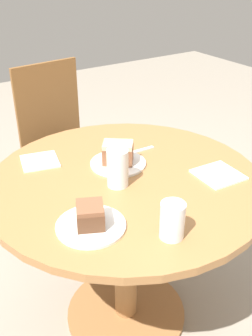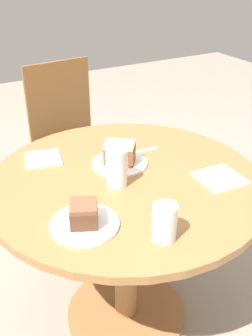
% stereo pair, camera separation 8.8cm
% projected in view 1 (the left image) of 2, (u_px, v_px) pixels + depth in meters
% --- Properties ---
extents(ground_plane, '(8.00, 8.00, 0.00)m').
position_uv_depth(ground_plane, '(126.00, 313.00, 1.89)').
color(ground_plane, gray).
extents(table, '(1.06, 1.06, 0.76)m').
position_uv_depth(table, '(126.00, 216.00, 1.60)').
color(table, '#9E6B3D').
rests_on(table, ground_plane).
extents(chair, '(0.47, 0.48, 0.97)m').
position_uv_depth(chair, '(62.00, 145.00, 2.35)').
color(chair, brown).
rests_on(chair, ground_plane).
extents(plate_near, '(0.23, 0.23, 0.01)m').
position_uv_depth(plate_near, '(118.00, 163.00, 1.60)').
color(plate_near, white).
rests_on(plate_near, table).
extents(plate_far, '(0.22, 0.22, 0.01)m').
position_uv_depth(plate_far, '(91.00, 226.00, 1.24)').
color(plate_far, white).
rests_on(plate_far, table).
extents(cake_slice_near, '(0.14, 0.14, 0.09)m').
position_uv_depth(cake_slice_near, '(118.00, 153.00, 1.58)').
color(cake_slice_near, brown).
rests_on(cake_slice_near, plate_near).
extents(cake_slice_far, '(0.12, 0.12, 0.07)m').
position_uv_depth(cake_slice_far, '(90.00, 215.00, 1.22)').
color(cake_slice_far, brown).
rests_on(cake_slice_far, plate_far).
extents(glass_lemonade, '(0.08, 0.08, 0.14)m').
position_uv_depth(glass_lemonade, '(118.00, 170.00, 1.43)').
color(glass_lemonade, beige).
rests_on(glass_lemonade, table).
extents(glass_water, '(0.08, 0.08, 0.12)m').
position_uv_depth(glass_water, '(172.00, 222.00, 1.18)').
color(glass_water, silver).
rests_on(glass_water, table).
extents(napkin_stack, '(0.17, 0.17, 0.01)m').
position_uv_depth(napkin_stack, '(218.00, 175.00, 1.52)').
color(napkin_stack, white).
rests_on(napkin_stack, table).
extents(fork, '(0.17, 0.02, 0.00)m').
position_uv_depth(fork, '(137.00, 151.00, 1.70)').
color(fork, silver).
rests_on(fork, table).
extents(napkin_side, '(0.18, 0.18, 0.01)m').
position_uv_depth(napkin_side, '(40.00, 161.00, 1.62)').
color(napkin_side, white).
rests_on(napkin_side, table).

